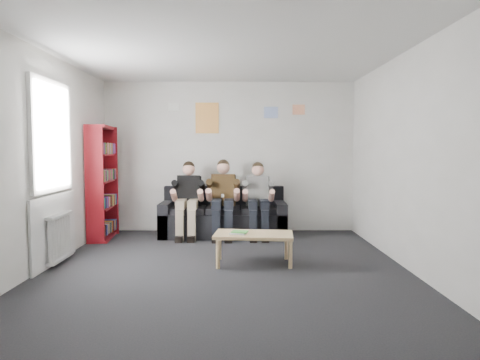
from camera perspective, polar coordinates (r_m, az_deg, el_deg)
The scene contains 14 objects.
room_shell at distance 5.27m, azimuth -1.99°, elevation 2.68°, with size 5.00×5.00×5.00m.
sofa at distance 7.46m, azimuth -2.22°, elevation -5.06°, with size 2.13×0.87×0.82m.
bookshelf at distance 7.43m, azimuth -17.82°, elevation -0.33°, with size 0.28×0.84×1.87m.
coffee_table at distance 5.57m, azimuth 1.82°, elevation -7.59°, with size 1.00×0.55×0.40m.
game_cases at distance 5.52m, azimuth -0.15°, elevation -7.02°, with size 0.22×0.18×0.03m.
person_left at distance 7.27m, azimuth -6.97°, elevation -2.60°, with size 0.39×0.83×1.28m.
person_middle at distance 7.22m, azimuth -2.28°, elevation -2.52°, with size 0.40×0.87×1.31m.
person_right at distance 7.23m, azimuth 2.44°, elevation -2.65°, with size 0.38×0.82×1.27m.
radiator at distance 6.04m, azimuth -22.89°, elevation -7.01°, with size 0.10×0.64×0.60m.
window at distance 5.99m, azimuth -23.72°, elevation -0.58°, with size 0.05×1.30×2.36m.
poster_large at distance 7.80m, azimuth -4.40°, elevation 8.24°, with size 0.42×0.01×0.55m, color #EFE654.
poster_blue at distance 7.81m, azimuth 4.14°, elevation 8.97°, with size 0.25×0.01×0.20m, color #457FED.
poster_pink at distance 7.87m, azimuth 7.83°, elevation 9.27°, with size 0.22×0.01×0.18m, color #DB448F.
poster_sign at distance 7.88m, azimuth -8.82°, elevation 9.62°, with size 0.20×0.01×0.14m, color white.
Camera 1 is at (0.16, -5.27, 1.47)m, focal length 32.00 mm.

